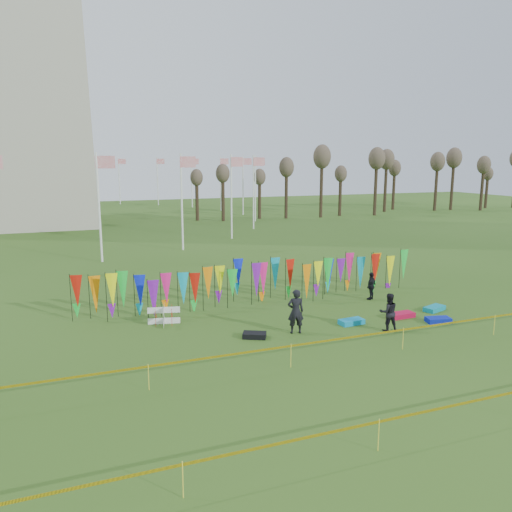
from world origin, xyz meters
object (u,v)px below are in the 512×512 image
object	(u,v)px
box_kite	(164,315)
kite_bag_turquoise	(351,322)
kite_bag_teal	(434,308)
person_left	(296,311)
person_right	(371,286)
kite_bag_blue	(438,320)
kite_bag_red	(401,315)
person_mid	(388,312)
kite_bag_black	(254,335)

from	to	relation	value
box_kite	kite_bag_turquoise	xyz separation A→B (m)	(8.05, -3.09, -0.30)
kite_bag_teal	person_left	bearing A→B (deg)	-176.47
person_right	kite_bag_blue	bearing A→B (deg)	68.35
person_right	kite_bag_turquoise	world-z (taller)	person_right
box_kite	person_left	xyz separation A→B (m)	(5.12, -3.26, 0.57)
box_kite	kite_bag_red	distance (m)	11.24
person_left	kite_bag_teal	world-z (taller)	person_left
box_kite	person_mid	xyz separation A→B (m)	(9.06, -4.45, 0.44)
kite_bag_black	person_right	bearing A→B (deg)	22.36
person_left	kite_bag_blue	bearing A→B (deg)	-175.11
kite_bag_red	person_right	bearing A→B (deg)	82.21
kite_bag_blue	kite_bag_teal	size ratio (longest dim) A/B	0.93
person_right	kite_bag_blue	world-z (taller)	person_right
person_right	kite_bag_black	size ratio (longest dim) A/B	1.55
person_left	kite_bag_black	xyz separation A→B (m)	(-1.88, 0.09, -0.87)
kite_bag_turquoise	kite_bag_blue	size ratio (longest dim) A/B	1.03
person_right	person_mid	bearing A→B (deg)	33.70
box_kite	person_right	size ratio (longest dim) A/B	0.55
kite_bag_teal	kite_bag_turquoise	bearing A→B (deg)	-176.34
person_right	kite_bag_black	distance (m)	8.68
kite_bag_teal	person_right	bearing A→B (deg)	121.96
person_right	kite_bag_black	xyz separation A→B (m)	(-8.00, -3.29, -0.64)
kite_bag_turquoise	kite_bag_teal	world-z (taller)	same
kite_bag_red	kite_bag_blue	bearing A→B (deg)	-47.08
person_left	kite_bag_red	distance (m)	5.76
kite_bag_blue	kite_bag_black	size ratio (longest dim) A/B	1.13
person_mid	kite_bag_teal	world-z (taller)	person_mid
kite_bag_turquoise	kite_bag_blue	bearing A→B (deg)	-17.45
person_left	person_mid	size ratio (longest dim) A/B	1.15
person_right	kite_bag_red	distance (m)	3.30
kite_bag_red	kite_bag_teal	size ratio (longest dim) A/B	1.08
person_left	kite_bag_blue	size ratio (longest dim) A/B	1.78
kite_bag_turquoise	box_kite	bearing A→B (deg)	158.99
box_kite	kite_bag_turquoise	world-z (taller)	box_kite
person_mid	kite_bag_turquoise	bearing A→B (deg)	-37.98
person_right	kite_bag_teal	world-z (taller)	person_right
person_right	kite_bag_blue	size ratio (longest dim) A/B	1.37
box_kite	kite_bag_blue	world-z (taller)	box_kite
box_kite	person_right	bearing A→B (deg)	0.61
person_mid	kite_bag_turquoise	world-z (taller)	person_mid
person_mid	kite_bag_red	distance (m)	2.34
person_left	kite_bag_blue	world-z (taller)	person_left
person_mid	kite_bag_teal	xyz separation A→B (m)	(3.99, 1.68, -0.74)
kite_bag_blue	kite_bag_black	world-z (taller)	kite_bag_blue
kite_bag_black	box_kite	bearing A→B (deg)	135.62
person_right	kite_bag_black	bearing A→B (deg)	-8.38
person_mid	kite_bag_teal	distance (m)	4.39
kite_bag_black	kite_bag_teal	xyz separation A→B (m)	(9.81, 0.40, 0.00)
kite_bag_red	kite_bag_teal	world-z (taller)	kite_bag_red
person_right	box_kite	bearing A→B (deg)	-30.13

